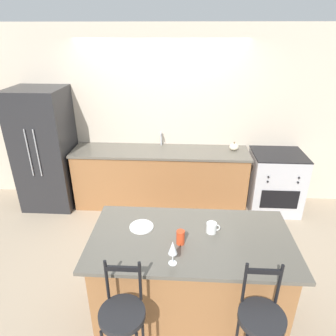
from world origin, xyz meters
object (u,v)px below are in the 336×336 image
object	(u,v)px
refrigerator	(46,149)
bar_stool_near	(123,325)
wine_glass	(173,248)
tumbler_cup	(181,237)
oven_range	(274,182)
dinner_plate	(142,226)
coffee_mug	(212,228)
pumpkin_decoration	(234,147)
bar_stool_far	(259,329)

from	to	relation	value
refrigerator	bar_stool_near	world-z (taller)	refrigerator
wine_glass	tumbler_cup	size ratio (longest dim) A/B	1.68
oven_range	dinner_plate	xyz separation A→B (m)	(-1.79, -1.89, 0.46)
coffee_mug	pumpkin_decoration	distance (m)	2.09
tumbler_cup	pumpkin_decoration	world-z (taller)	pumpkin_decoration
tumbler_cup	wine_glass	bearing A→B (deg)	-102.97
oven_range	pumpkin_decoration	world-z (taller)	pumpkin_decoration
dinner_plate	tumbler_cup	size ratio (longest dim) A/B	1.76
tumbler_cup	coffee_mug	bearing A→B (deg)	31.91
bar_stool_far	tumbler_cup	distance (m)	0.90
bar_stool_far	wine_glass	size ratio (longest dim) A/B	5.14
refrigerator	wine_glass	size ratio (longest dim) A/B	8.54
dinner_plate	tumbler_cup	xyz separation A→B (m)	(0.37, -0.21, 0.06)
bar_stool_far	coffee_mug	distance (m)	0.87
refrigerator	tumbler_cup	world-z (taller)	refrigerator
refrigerator	bar_stool_near	xyz separation A→B (m)	(1.70, -2.66, -0.32)
refrigerator	wine_glass	distance (m)	3.10
dinner_plate	pumpkin_decoration	size ratio (longest dim) A/B	1.67
wine_glass	oven_range	bearing A→B (deg)	57.78
bar_stool_near	dinner_plate	world-z (taller)	bar_stool_near
bar_stool_near	bar_stool_far	world-z (taller)	same
dinner_plate	coffee_mug	bearing A→B (deg)	-3.07
refrigerator	pumpkin_decoration	bearing A→B (deg)	2.63
dinner_plate	tumbler_cup	distance (m)	0.43
coffee_mug	tumbler_cup	bearing A→B (deg)	-148.09
refrigerator	bar_stool_far	world-z (taller)	refrigerator
wine_glass	coffee_mug	distance (m)	0.55
refrigerator	tumbler_cup	bearing A→B (deg)	-44.51
oven_range	coffee_mug	xyz separation A→B (m)	(-1.14, -1.92, 0.50)
coffee_mug	pumpkin_decoration	size ratio (longest dim) A/B	0.94
oven_range	wine_glass	bearing A→B (deg)	-122.22
tumbler_cup	dinner_plate	bearing A→B (deg)	150.36
refrigerator	dinner_plate	distance (m)	2.55
bar_stool_far	coffee_mug	xyz separation A→B (m)	(-0.32, 0.73, 0.36)
oven_range	dinner_plate	distance (m)	2.64
refrigerator	oven_range	size ratio (longest dim) A/B	1.99
oven_range	refrigerator	bearing A→B (deg)	-179.59
oven_range	dinner_plate	world-z (taller)	same
pumpkin_decoration	bar_stool_far	bearing A→B (deg)	-93.46
bar_stool_far	pumpkin_decoration	bearing A→B (deg)	86.54
coffee_mug	pumpkin_decoration	bearing A→B (deg)	76.57
bar_stool_near	wine_glass	distance (m)	0.67
wine_glass	coffee_mug	size ratio (longest dim) A/B	1.71
oven_range	bar_stool_near	size ratio (longest dim) A/B	0.84
dinner_plate	pumpkin_decoration	world-z (taller)	pumpkin_decoration
refrigerator	coffee_mug	bearing A→B (deg)	-38.43
bar_stool_near	pumpkin_decoration	distance (m)	3.05
refrigerator	tumbler_cup	xyz separation A→B (m)	(2.11, -2.07, 0.05)
pumpkin_decoration	refrigerator	bearing A→B (deg)	-177.37
tumbler_cup	pumpkin_decoration	size ratio (longest dim) A/B	0.95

